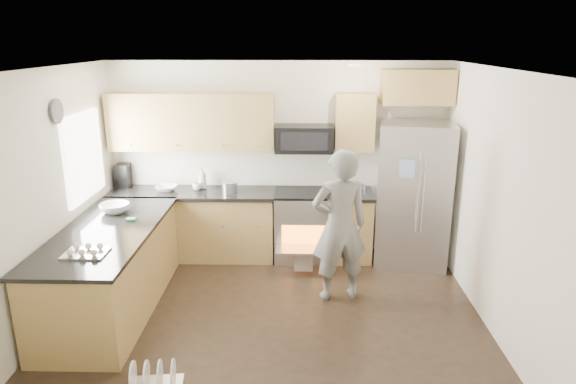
{
  "coord_description": "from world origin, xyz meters",
  "views": [
    {
      "loc": [
        0.3,
        -4.8,
        2.87
      ],
      "look_at": [
        0.17,
        0.5,
        1.28
      ],
      "focal_mm": 32.0,
      "sensor_mm": 36.0,
      "label": 1
    }
  ],
  "objects_px": {
    "person": "(340,226)",
    "dish_rack": "(154,383)",
    "refrigerator": "(413,195)",
    "stove_range": "(304,210)"
  },
  "relations": [
    {
      "from": "person",
      "to": "dish_rack",
      "type": "distance_m",
      "value": 2.51
    },
    {
      "from": "refrigerator",
      "to": "stove_range",
      "type": "bearing_deg",
      "value": -174.47
    },
    {
      "from": "person",
      "to": "dish_rack",
      "type": "bearing_deg",
      "value": 32.82
    },
    {
      "from": "refrigerator",
      "to": "person",
      "type": "relative_size",
      "value": 1.07
    },
    {
      "from": "stove_range",
      "to": "person",
      "type": "xyz_separation_m",
      "value": [
        0.39,
        -1.13,
        0.2
      ]
    },
    {
      "from": "person",
      "to": "refrigerator",
      "type": "bearing_deg",
      "value": -147.83
    },
    {
      "from": "stove_range",
      "to": "dish_rack",
      "type": "height_order",
      "value": "stove_range"
    },
    {
      "from": "refrigerator",
      "to": "dish_rack",
      "type": "relative_size",
      "value": 3.73
    },
    {
      "from": "stove_range",
      "to": "refrigerator",
      "type": "distance_m",
      "value": 1.45
    },
    {
      "from": "refrigerator",
      "to": "dish_rack",
      "type": "distance_m",
      "value": 3.93
    }
  ]
}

